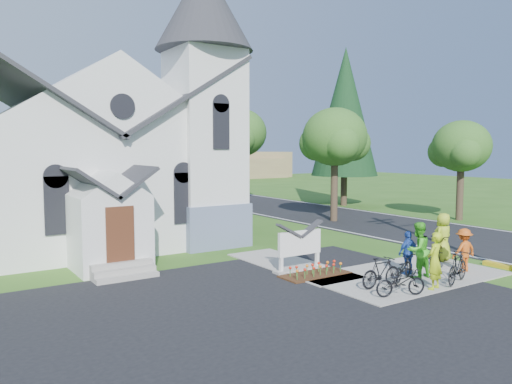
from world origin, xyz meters
TOP-DOWN VIEW (x-y plane):
  - ground at (0.00, 0.00)m, footprint 120.00×120.00m
  - parking_lot at (-7.00, -2.00)m, footprint 20.00×16.00m
  - road at (10.00, 15.00)m, footprint 8.00×90.00m
  - sidewalk at (1.50, 0.50)m, footprint 7.00×4.00m
  - church at (-5.48, 12.48)m, footprint 12.35×12.00m
  - church_sign at (-1.20, 3.20)m, footprint 2.20×0.40m
  - flower_bed at (-1.20, 2.30)m, footprint 2.60×1.10m
  - tree_road_near at (8.50, 12.00)m, footprint 4.00×4.00m
  - tree_road_mid at (9.00, 24.00)m, footprint 4.40×4.40m
  - tree_road_far at (15.50, 8.00)m, footprint 3.60×3.60m
  - conifer at (15.00, 18.00)m, footprint 5.20×5.20m
  - distant_hills at (3.36, 56.33)m, footprint 61.00×10.00m
  - cyclist_0 at (0.78, -1.20)m, footprint 0.76×0.60m
  - bike_0 at (-0.74, -1.13)m, footprint 1.72×1.07m
  - cyclist_1 at (1.48, 0.01)m, footprint 0.98×0.78m
  - bike_1 at (-0.49, -0.14)m, footprint 1.66×0.52m
  - cyclist_2 at (1.60, 0.52)m, footprint 0.93×0.42m
  - bike_2 at (0.83, 0.08)m, footprint 1.70×1.16m
  - cyclist_3 at (3.62, -0.33)m, footprint 1.09×0.73m
  - bike_3 at (2.00, -1.20)m, footprint 1.85×1.02m
  - cyclist_4 at (4.51, 1.20)m, footprint 1.00×0.70m
  - bike_4 at (3.75, 0.94)m, footprint 2.05×1.41m

SIDE VIEW (x-z plane):
  - ground at x=0.00m, z-range 0.00..0.00m
  - parking_lot at x=-7.00m, z-range 0.00..0.02m
  - road at x=10.00m, z-range 0.00..0.02m
  - sidewalk at x=1.50m, z-range 0.00..0.05m
  - flower_bed at x=-1.20m, z-range 0.00..0.07m
  - bike_2 at x=0.83m, z-range 0.05..0.90m
  - bike_0 at x=-0.74m, z-range 0.05..0.90m
  - bike_1 at x=-0.49m, z-range 0.05..1.04m
  - bike_4 at x=3.75m, z-range 0.05..1.07m
  - bike_3 at x=2.00m, z-range 0.05..1.12m
  - cyclist_2 at x=1.60m, z-range 0.05..1.61m
  - cyclist_3 at x=3.62m, z-range 0.05..1.63m
  - cyclist_0 at x=0.78m, z-range 0.05..1.89m
  - cyclist_4 at x=4.51m, z-range 0.05..1.97m
  - cyclist_1 at x=1.48m, z-range 0.05..2.00m
  - church_sign at x=-1.20m, z-range 0.18..1.88m
  - distant_hills at x=3.36m, z-range -0.63..4.97m
  - tree_road_far at x=15.50m, z-range 1.48..7.78m
  - tree_road_near at x=8.50m, z-range 1.68..8.73m
  - church at x=-5.48m, z-range -1.25..11.75m
  - tree_road_mid at x=9.00m, z-range 1.88..9.68m
  - conifer at x=15.00m, z-range 1.19..13.59m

